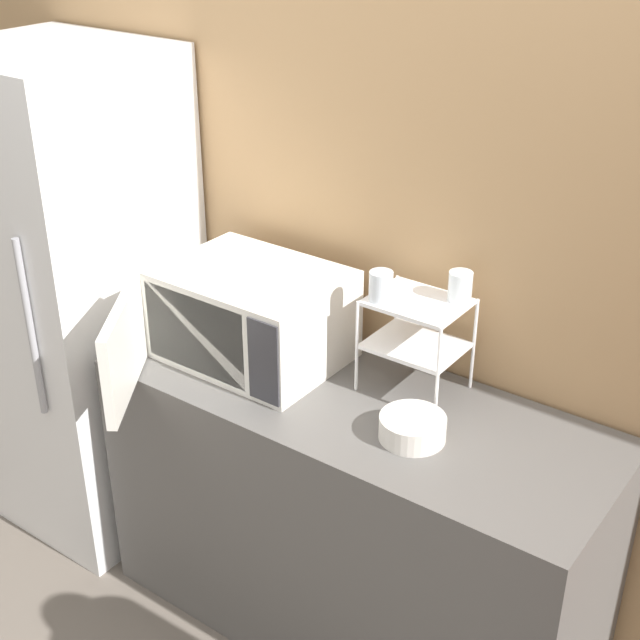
{
  "coord_description": "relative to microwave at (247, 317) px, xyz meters",
  "views": [
    {
      "loc": [
        1.24,
        -1.56,
        2.34
      ],
      "look_at": [
        -0.15,
        0.34,
        1.11
      ],
      "focal_mm": 50.0,
      "sensor_mm": 36.0,
      "label": 1
    }
  ],
  "objects": [
    {
      "name": "wall_back",
      "position": [
        0.41,
        0.34,
        0.25
      ],
      "size": [
        8.0,
        0.06,
        2.6
      ],
      "color": "tan",
      "rests_on": "ground_plane"
    },
    {
      "name": "counter",
      "position": [
        0.41,
        -0.01,
        -0.6
      ],
      "size": [
        1.59,
        0.61,
        0.9
      ],
      "color": "#595654",
      "rests_on": "ground_plane"
    },
    {
      "name": "microwave",
      "position": [
        0.0,
        0.0,
        0.0
      ],
      "size": [
        0.57,
        0.79,
        0.3
      ],
      "color": "silver",
      "rests_on": "counter"
    },
    {
      "name": "dish_rack",
      "position": [
        0.52,
        0.15,
        0.07
      ],
      "size": [
        0.28,
        0.23,
        0.3
      ],
      "color": "white",
      "rests_on": "counter"
    },
    {
      "name": "glass_front_left",
      "position": [
        0.43,
        0.09,
        0.19
      ],
      "size": [
        0.07,
        0.07,
        0.09
      ],
      "color": "silver",
      "rests_on": "dish_rack"
    },
    {
      "name": "glass_back_right",
      "position": [
        0.62,
        0.22,
        0.19
      ],
      "size": [
        0.07,
        0.07,
        0.09
      ],
      "color": "silver",
      "rests_on": "dish_rack"
    },
    {
      "name": "bowl",
      "position": [
        0.65,
        -0.07,
        -0.11
      ],
      "size": [
        0.19,
        0.19,
        0.07
      ],
      "color": "silver",
      "rests_on": "counter"
    },
    {
      "name": "refrigerator",
      "position": [
        -0.8,
        -0.04,
        -0.15
      ],
      "size": [
        0.71,
        0.7,
        1.8
      ],
      "color": "white",
      "rests_on": "ground_plane"
    }
  ]
}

